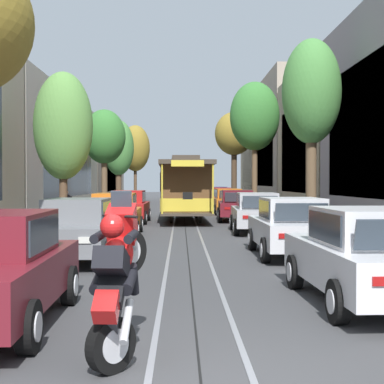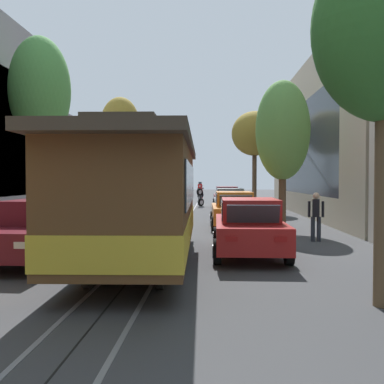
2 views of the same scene
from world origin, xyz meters
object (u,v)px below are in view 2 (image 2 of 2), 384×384
Objects in this scene: parked_car_silver_mid_right at (102,211)px; cable_car_trolley at (140,198)px; parked_car_red_fourth_left at (249,227)px; parked_car_white_second_right at (133,202)px; street_tree_kerb_right_second at (40,93)px; pedestrian_on_left_pavement at (316,214)px; parked_car_grey_second_left at (230,202)px; street_tree_kerb_right_near at (120,126)px; parked_car_maroon_fourth_right at (41,230)px; street_tree_kerb_left_near at (255,134)px; parked_car_orange_mid_left at (234,210)px; parked_car_white_near_right at (147,198)px; motorcycle_with_rider at (200,194)px; street_tree_kerb_left_second at (283,131)px; parked_car_maroon_near_left at (227,197)px.

parked_car_silver_mid_right is 0.48× the size of cable_car_trolley.
parked_car_red_fourth_left is 13.92m from parked_car_white_second_right.
pedestrian_on_left_pavement is at bearing 167.80° from street_tree_kerb_right_second.
street_tree_kerb_right_near is at bearing -39.30° from parked_car_grey_second_left.
parked_car_maroon_fourth_right is at bearing 90.45° from parked_car_white_second_right.
street_tree_kerb_right_second is at bearing 50.64° from street_tree_kerb_left_near.
street_tree_kerb_right_second is at bearing 73.30° from parked_car_white_second_right.
parked_car_orange_mid_left is 0.56× the size of street_tree_kerb_right_second.
parked_car_silver_mid_right is (-0.06, 13.09, 0.00)m from parked_car_white_near_right.
parked_car_orange_mid_left is 2.63× the size of pedestrian_on_left_pavement.
cable_car_trolley is at bearing 87.78° from motorcycle_with_rider.
parked_car_grey_second_left is 15.59m from parked_car_maroon_fourth_right.
street_tree_kerb_left_second reaches higher than parked_car_maroon_fourth_right.
street_tree_kerb_right_near reaches higher than parked_car_maroon_near_left.
street_tree_kerb_left_second is 0.76× the size of street_tree_kerb_right_near.
street_tree_kerb_right_second is at bearing 14.71° from parked_car_silver_mid_right.
street_tree_kerb_left_near is (-7.26, -17.92, 4.29)m from parked_car_maroon_fourth_right.
parked_car_maroon_fourth_right is 8.85m from pedestrian_on_left_pavement.
street_tree_kerb_left_second is at bearing -173.52° from street_tree_kerb_right_second.
parked_car_grey_second_left is 0.56× the size of street_tree_kerb_right_second.
parked_car_red_fourth_left is 19.61m from parked_car_white_near_right.
parked_car_maroon_near_left is 0.54× the size of street_tree_kerb_right_near.
parked_car_white_second_right is at bearing -48.31° from parked_car_orange_mid_left.
parked_car_silver_mid_right is (5.67, 14.37, 0.00)m from parked_car_maroon_near_left.
street_tree_kerb_right_second is at bearing 6.48° from street_tree_kerb_left_second.
cable_car_trolley is (-2.78, 14.44, 0.86)m from parked_car_white_second_right.
parked_car_orange_mid_left is at bearing -89.37° from parked_car_red_fourth_left.
parked_car_silver_mid_right is 2.31× the size of motorcycle_with_rider.
cable_car_trolley is at bearing 59.27° from street_tree_kerb_left_second.
street_tree_kerb_left_near reaches higher than parked_car_maroon_fourth_right.
motorcycle_with_rider is at bearing -85.14° from parked_car_red_fourth_left.
parked_car_white_near_right is 0.71× the size of street_tree_kerb_left_second.
parked_car_grey_second_left is at bearing -77.15° from pedestrian_on_left_pavement.
parked_car_red_fourth_left is (0.07, 13.55, 0.00)m from parked_car_grey_second_left.
parked_car_grey_second_left is at bearing -90.31° from parked_car_red_fourth_left.
street_tree_kerb_right_second reaches higher than parked_car_white_second_right.
parked_car_red_fourth_left is at bearing 134.24° from parked_car_silver_mid_right.
motorcycle_with_rider is (-3.69, -9.00, 0.20)m from parked_car_white_second_right.
street_tree_kerb_left_near is 19.42m from cable_car_trolley.
street_tree_kerb_left_second is at bearing -120.73° from cable_car_trolley.
parked_car_maroon_near_left and parked_car_white_second_right have the same top height.
street_tree_kerb_right_second reaches higher than cable_car_trolley.
parked_car_white_near_right is 5.76m from street_tree_kerb_right_near.
parked_car_grey_second_left is 11.36m from street_tree_kerb_right_near.
parked_car_white_near_right is (5.74, 1.28, 0.00)m from parked_car_maroon_near_left.
parked_car_white_near_right is at bearing -14.34° from street_tree_kerb_left_near.
parked_car_orange_mid_left is 3.89m from street_tree_kerb_left_second.
parked_car_white_near_right is 15.04m from street_tree_kerb_left_second.
cable_car_trolley is at bearing 97.95° from parked_car_white_near_right.
parked_car_maroon_near_left is 9.24m from parked_car_white_second_right.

